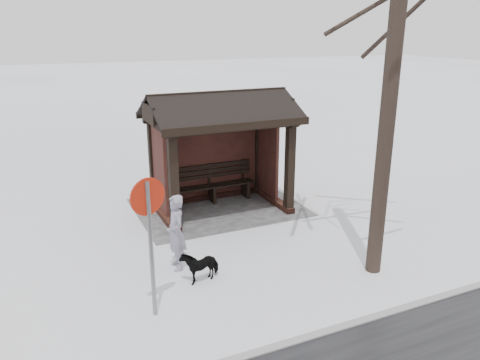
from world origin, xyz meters
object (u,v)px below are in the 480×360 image
Objects in this scene: pedestrian at (176,233)px; dog at (200,265)px; bus_shelter at (218,127)px; road_sign at (149,219)px.

dog is at bearing 23.52° from pedestrian.
bus_shelter is 3.62m from pedestrian.
pedestrian is (1.96, 2.69, -1.41)m from bus_shelter.
pedestrian is 2.10× the size of dog.
road_sign is at bearing 55.59° from bus_shelter.
road_sign is at bearing -30.08° from pedestrian.
bus_shelter is at bearing 144.57° from pedestrian.
bus_shelter is 2.38× the size of pedestrian.
bus_shelter reaches higher than road_sign.
dog is at bearing 62.65° from bus_shelter.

